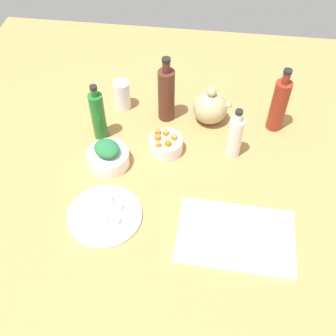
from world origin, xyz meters
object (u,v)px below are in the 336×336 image
at_px(teapot, 210,108).
at_px(bottle_2, 279,104).
at_px(bowl_carrots, 166,145).
at_px(drinking_glass_0, 122,95).
at_px(plate_tofu, 105,215).
at_px(bottle_1, 98,115).
at_px(bowl_greens, 108,158).
at_px(bottle_0, 166,94).
at_px(bottle_3, 235,136).
at_px(cutting_board, 236,236).

bearing_deg(teapot, bottle_2, -0.90).
relative_size(bowl_carrots, drinking_glass_0, 1.01).
height_order(plate_tofu, bottle_2, bottle_2).
height_order(plate_tofu, bottle_1, bottle_1).
xyz_separation_m(teapot, bottle_2, (0.25, -0.00, 0.05)).
bearing_deg(teapot, bowl_greens, -141.41).
distance_m(bottle_0, bottle_3, 0.31).
distance_m(cutting_board, teapot, 0.53).
xyz_separation_m(bowl_carrots, bottle_1, (-0.25, 0.05, 0.07)).
bearing_deg(teapot, cutting_board, -77.54).
distance_m(bowl_greens, teapot, 0.43).
bearing_deg(teapot, bottle_0, -179.48).
relative_size(cutting_board, bottle_1, 1.54).
bearing_deg(plate_tofu, bottle_2, 41.54).
xyz_separation_m(bottle_2, bottle_3, (-0.15, -0.16, -0.02)).
height_order(teapot, bottle_0, bottle_0).
bearing_deg(bottle_3, bowl_carrots, -176.27).
distance_m(bottle_2, bottle_3, 0.22).
bearing_deg(bottle_0, drinking_glass_0, 168.17).
bearing_deg(cutting_board, drinking_glass_0, 129.90).
distance_m(bowl_greens, bowl_carrots, 0.21).
distance_m(plate_tofu, bottle_1, 0.38).
xyz_separation_m(cutting_board, plate_tofu, (-0.42, 0.02, 0.00)).
bearing_deg(plate_tofu, bowl_greens, 99.06).
relative_size(teapot, drinking_glass_0, 1.33).
bearing_deg(plate_tofu, drinking_glass_0, 94.85).
bearing_deg(bowl_carrots, bottle_3, 3.73).
xyz_separation_m(plate_tofu, bottle_2, (0.55, 0.49, 0.11)).
distance_m(bowl_carrots, bottle_1, 0.27).
distance_m(cutting_board, bottle_1, 0.65).
distance_m(teapot, bottle_2, 0.25).
xyz_separation_m(bowl_greens, bottle_3, (0.43, 0.11, 0.06)).
bearing_deg(bottle_1, bottle_0, 29.99).
xyz_separation_m(bowl_greens, drinking_glass_0, (-0.01, 0.31, 0.03)).
relative_size(cutting_board, plate_tofu, 1.50).
relative_size(teapot, bottle_0, 0.59).
bearing_deg(cutting_board, bowl_carrots, 127.73).
xyz_separation_m(cutting_board, bowl_carrots, (-0.26, 0.34, 0.02)).
height_order(cutting_board, plate_tofu, plate_tofu).
bearing_deg(bottle_2, bottle_0, 179.67).
height_order(cutting_board, bottle_0, bottle_0).
height_order(bottle_3, drinking_glass_0, bottle_3).
distance_m(bowl_carrots, teapot, 0.23).
relative_size(plate_tofu, bottle_1, 1.03).
bearing_deg(bottle_2, bottle_1, -168.58).
relative_size(plate_tofu, drinking_glass_0, 2.00).
xyz_separation_m(bottle_3, drinking_glass_0, (-0.44, 0.20, -0.03)).
xyz_separation_m(teapot, drinking_glass_0, (-0.35, 0.04, -0.01)).
height_order(bottle_1, bottle_2, bottle_2).
relative_size(bottle_0, bottle_2, 1.03).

